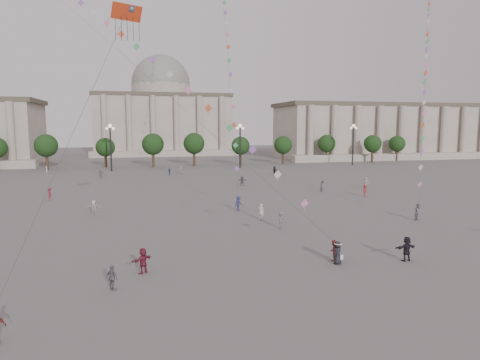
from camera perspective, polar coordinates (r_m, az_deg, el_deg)
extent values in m
plane|color=#5E5B59|center=(33.54, 3.30, -10.82)|extent=(360.00, 360.00, 0.00)
cube|color=#9E9284|center=(151.18, 20.42, 5.99)|extent=(80.00, 22.00, 16.00)
cube|color=#514A3B|center=(151.29, 20.57, 9.25)|extent=(81.60, 22.44, 1.20)
cube|color=#9E9284|center=(140.88, 23.24, 2.93)|extent=(84.00, 4.00, 2.00)
cube|color=#9E9284|center=(160.74, -10.35, 7.10)|extent=(46.00, 30.00, 20.00)
cube|color=#514A3B|center=(161.06, -10.44, 10.87)|extent=(46.92, 30.60, 1.20)
cube|color=#9E9284|center=(144.08, -9.87, 3.51)|extent=(48.30, 4.00, 2.00)
cylinder|color=#9E9284|center=(161.19, -10.45, 11.55)|extent=(21.00, 21.00, 5.00)
sphere|color=gray|center=(161.39, -10.47, 12.43)|extent=(21.00, 21.00, 21.00)
cylinder|color=#3B2C1D|center=(110.77, -24.33, 2.22)|extent=(0.70, 0.70, 3.52)
sphere|color=black|center=(110.54, -24.43, 4.12)|extent=(5.12, 5.12, 5.12)
cylinder|color=#3B2C1D|center=(109.16, -18.13, 2.44)|extent=(0.70, 0.70, 3.52)
sphere|color=black|center=(108.93, -18.20, 4.37)|extent=(5.12, 5.12, 5.12)
cylinder|color=#3B2C1D|center=(108.87, -11.81, 2.64)|extent=(0.70, 0.70, 3.52)
sphere|color=black|center=(108.63, -11.87, 4.58)|extent=(5.12, 5.12, 5.12)
cylinder|color=#3B2C1D|center=(109.89, -5.54, 2.81)|extent=(0.70, 0.70, 3.52)
sphere|color=black|center=(109.66, -5.57, 4.72)|extent=(5.12, 5.12, 5.12)
cylinder|color=#3B2C1D|center=(112.19, 0.54, 2.93)|extent=(0.70, 0.70, 3.52)
sphere|color=black|center=(111.97, 0.55, 4.81)|extent=(5.12, 5.12, 5.12)
cylinder|color=#3B2C1D|center=(115.70, 6.32, 3.02)|extent=(0.70, 0.70, 3.52)
sphere|color=black|center=(115.48, 6.35, 4.85)|extent=(5.12, 5.12, 5.12)
cylinder|color=#3B2C1D|center=(120.31, 11.71, 3.08)|extent=(0.70, 0.70, 3.52)
sphere|color=black|center=(120.10, 11.76, 4.83)|extent=(5.12, 5.12, 5.12)
cylinder|color=#3B2C1D|center=(125.90, 16.67, 3.11)|extent=(0.70, 0.70, 3.52)
sphere|color=black|center=(125.69, 16.73, 4.78)|extent=(5.12, 5.12, 5.12)
cylinder|color=#3B2C1D|center=(132.34, 21.17, 3.12)|extent=(0.70, 0.70, 3.52)
sphere|color=black|center=(132.15, 21.24, 4.71)|extent=(5.12, 5.12, 5.12)
cylinder|color=#262628|center=(100.78, -16.85, 3.96)|extent=(0.36, 0.36, 10.00)
sphere|color=#FFE5B2|center=(100.63, -16.96, 6.91)|extent=(0.90, 0.90, 0.90)
sphere|color=#FFE5B2|center=(100.67, -17.34, 6.56)|extent=(0.60, 0.60, 0.60)
sphere|color=#FFE5B2|center=(100.59, -16.54, 6.59)|extent=(0.60, 0.60, 0.60)
cylinder|color=#262628|center=(103.51, 0.01, 4.36)|extent=(0.36, 0.36, 10.00)
sphere|color=#FFE5B2|center=(103.37, 0.01, 7.24)|extent=(0.90, 0.90, 0.90)
sphere|color=#FFE5B2|center=(103.21, -0.37, 6.90)|extent=(0.60, 0.60, 0.60)
sphere|color=#FFE5B2|center=(103.54, 0.39, 6.91)|extent=(0.60, 0.60, 0.60)
cylinder|color=#262628|center=(114.34, 14.83, 4.40)|extent=(0.36, 0.36, 10.00)
sphere|color=#FFE5B2|center=(114.21, 14.92, 7.00)|extent=(0.90, 0.90, 0.90)
sphere|color=#FFE5B2|center=(113.88, 14.60, 6.71)|extent=(0.60, 0.60, 0.60)
sphere|color=#FFE5B2|center=(114.55, 15.22, 6.70)|extent=(0.60, 0.60, 0.60)
imported|color=#384D7F|center=(90.35, -9.39, 1.11)|extent=(0.92, 0.85, 1.51)
imported|color=black|center=(35.78, 21.34, -8.54)|extent=(1.83, 0.72, 1.93)
imported|color=silver|center=(91.54, -7.85, 1.32)|extent=(1.49, 1.63, 1.81)
imported|color=#5F5E62|center=(43.57, 5.49, -5.34)|extent=(1.25, 0.84, 1.80)
imported|color=silver|center=(74.06, 16.42, -0.33)|extent=(1.75, 1.29, 1.83)
imported|color=maroon|center=(65.12, 16.33, -1.38)|extent=(1.32, 1.19, 1.77)
imported|color=black|center=(89.13, 4.63, 1.23)|extent=(1.65, 1.66, 1.91)
imported|color=white|center=(100.74, -24.37, 1.22)|extent=(0.49, 0.65, 1.61)
imported|color=#57575B|center=(73.93, 0.28, -0.10)|extent=(1.63, 0.95, 1.68)
imported|color=silver|center=(47.38, 2.83, -4.25)|extent=(0.79, 0.79, 1.85)
imported|color=slate|center=(88.27, -18.11, 0.75)|extent=(1.02, 0.53, 1.67)
imported|color=maroon|center=(65.13, -24.01, -1.69)|extent=(0.82, 1.27, 1.84)
imported|color=silver|center=(52.46, -18.91, -3.49)|extent=(1.77, 1.36, 1.87)
imported|color=slate|center=(68.35, 10.95, -0.80)|extent=(1.11, 1.10, 1.81)
imported|color=maroon|center=(31.54, -12.81, -10.44)|extent=(1.66, 1.49, 1.84)
imported|color=slate|center=(28.98, -16.67, -12.38)|extent=(0.95, 0.98, 1.65)
imported|color=maroon|center=(34.29, 12.34, -9.15)|extent=(1.01, 0.97, 1.64)
imported|color=navy|center=(52.33, -0.21, -3.14)|extent=(1.36, 1.23, 1.83)
imported|color=slate|center=(51.13, 22.67, -3.94)|extent=(1.13, 1.04, 1.87)
imported|color=black|center=(33.54, 12.90, -9.43)|extent=(1.02, 0.94, 1.75)
cone|color=white|center=(33.34, 12.94, -8.21)|extent=(0.52, 0.52, 0.14)
cylinder|color=white|center=(33.35, 12.93, -8.31)|extent=(0.60, 0.60, 0.02)
cube|color=white|center=(33.62, 13.38, -9.99)|extent=(0.22, 0.10, 0.35)
cube|color=red|center=(32.73, -14.86, 20.80)|extent=(2.20, 1.46, 1.02)
cube|color=#167E3B|center=(32.76, -15.54, 21.22)|extent=(0.40, 0.33, 0.34)
cube|color=blue|center=(32.75, -14.22, 21.26)|extent=(0.40, 0.33, 0.34)
sphere|color=gold|center=(32.72, -15.54, 21.24)|extent=(0.20, 0.20, 0.20)
sphere|color=gold|center=(32.71, -14.22, 21.28)|extent=(0.20, 0.20, 0.20)
cylinder|color=#3F3F3F|center=(26.89, -21.46, 5.65)|extent=(0.02, 0.02, 20.61)
cylinder|color=#3F3F3F|center=(53.89, -17.23, 17.27)|extent=(0.02, 0.02, 69.22)
cube|color=pink|center=(34.76, 8.60, -3.13)|extent=(0.76, 0.25, 0.76)
cube|color=silver|center=(35.87, 5.04, 0.72)|extent=(0.76, 0.25, 0.76)
cube|color=#9E61C3|center=(37.27, 1.71, 4.06)|extent=(0.76, 0.25, 0.76)
cube|color=#50AE66|center=(38.91, -1.39, 6.98)|extent=(0.76, 0.25, 0.76)
cube|color=#D95A33|center=(40.73, -4.25, 9.53)|extent=(0.76, 0.25, 0.76)
cube|color=pink|center=(42.72, -6.90, 11.77)|extent=(0.76, 0.25, 0.76)
cube|color=silver|center=(44.84, -9.33, 13.72)|extent=(0.76, 0.25, 0.76)
cube|color=#9E61C3|center=(47.07, -11.58, 15.43)|extent=(0.76, 0.25, 0.76)
cube|color=#50AE66|center=(49.40, -13.65, 16.92)|extent=(0.76, 0.25, 0.76)
cube|color=#D95A33|center=(51.81, -15.55, 18.23)|extent=(0.76, 0.25, 0.76)
cube|color=pink|center=(54.28, -17.31, 19.38)|extent=(0.76, 0.25, 0.76)
cube|color=silver|center=(56.81, -18.94, 20.39)|extent=(0.76, 0.25, 0.76)
cube|color=#9E61C3|center=(59.39, -20.44, 21.28)|extent=(0.76, 0.25, 0.76)
cylinder|color=#3F3F3F|center=(76.84, -2.13, 21.03)|extent=(0.02, 0.02, 71.50)
cube|color=#9E61C3|center=(53.58, -0.42, 1.54)|extent=(0.76, 0.25, 0.76)
cube|color=#50AE66|center=(55.22, -0.61, 4.65)|extent=(0.76, 0.25, 0.76)
cube|color=#D95A33|center=(57.01, -0.79, 7.35)|extent=(0.76, 0.25, 0.76)
cube|color=pink|center=(58.92, -0.97, 9.76)|extent=(0.76, 0.25, 0.76)
cube|color=silver|center=(60.92, -1.13, 11.93)|extent=(0.76, 0.25, 0.76)
cube|color=#9E61C3|center=(62.99, -1.29, 13.90)|extent=(0.76, 0.25, 0.76)
cube|color=#50AE66|center=(65.13, -1.44, 15.68)|extent=(0.76, 0.25, 0.76)
cube|color=#D95A33|center=(67.31, -1.58, 17.31)|extent=(0.76, 0.25, 0.76)
cube|color=pink|center=(69.54, -1.72, 18.81)|extent=(0.76, 0.25, 0.76)
cube|color=silver|center=(71.81, -1.84, 20.18)|extent=(0.76, 0.25, 0.76)
cube|color=#9E61C3|center=(74.10, -1.97, 21.44)|extent=(0.76, 0.25, 0.76)
cube|color=#50AE66|center=(76.43, -2.08, 22.61)|extent=(0.76, 0.25, 0.76)
cylinder|color=#3F3F3F|center=(68.86, 23.51, 13.38)|extent=(0.02, 0.02, 49.62)
cube|color=pink|center=(52.18, 22.84, -0.58)|extent=(0.76, 0.25, 0.76)
cube|color=silver|center=(53.48, 22.94, 1.56)|extent=(0.76, 0.25, 0.76)
cube|color=#9E61C3|center=(54.87, 23.03, 3.45)|extent=(0.76, 0.25, 0.76)
cube|color=#50AE66|center=(56.31, 23.11, 5.16)|extent=(0.76, 0.25, 0.76)
cube|color=#D95A33|center=(57.80, 23.19, 6.72)|extent=(0.76, 0.25, 0.76)
cube|color=pink|center=(59.34, 23.26, 8.16)|extent=(0.76, 0.25, 0.76)
cube|color=silver|center=(60.90, 23.32, 9.50)|extent=(0.76, 0.25, 0.76)
cube|color=#9E61C3|center=(62.50, 23.38, 10.73)|extent=(0.76, 0.25, 0.76)
cube|color=#50AE66|center=(64.12, 23.44, 11.88)|extent=(0.76, 0.25, 0.76)
cube|color=#D95A33|center=(65.76, 23.49, 12.96)|extent=(0.76, 0.25, 0.76)
cube|color=pink|center=(67.42, 23.54, 13.96)|extent=(0.76, 0.25, 0.76)
cube|color=silver|center=(69.10, 23.59, 14.90)|extent=(0.76, 0.25, 0.76)
cube|color=#9E61C3|center=(70.80, 23.64, 15.79)|extent=(0.76, 0.25, 0.76)
cube|color=#50AE66|center=(72.50, 23.68, 16.61)|extent=(0.76, 0.25, 0.76)
cube|color=#D95A33|center=(74.22, 23.72, 17.39)|extent=(0.76, 0.25, 0.76)
cube|color=pink|center=(75.95, 23.76, 18.13)|extent=(0.76, 0.25, 0.76)
cube|color=silver|center=(77.69, 23.79, 18.82)|extent=(0.76, 0.25, 0.76)
cube|color=#9E61C3|center=(79.44, 23.83, 19.48)|extent=(0.76, 0.25, 0.76)
cube|color=#50AE66|center=(81.20, 23.86, 20.10)|extent=(0.76, 0.25, 0.76)
cube|color=#D95A33|center=(82.96, 23.89, 20.69)|extent=(0.76, 0.25, 0.76)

